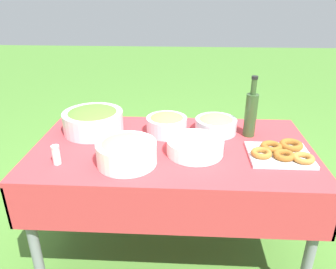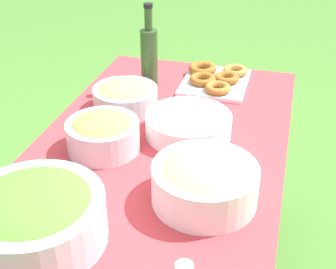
{
  "view_description": "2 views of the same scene",
  "coord_description": "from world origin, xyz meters",
  "px_view_note": "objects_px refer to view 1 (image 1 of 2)",
  "views": [
    {
      "loc": [
        0.06,
        -1.51,
        1.45
      ],
      "look_at": [
        -0.03,
        0.06,
        0.72
      ],
      "focal_mm": 35.0,
      "sensor_mm": 36.0,
      "label": 1
    },
    {
      "loc": [
        -1.17,
        -0.36,
        1.47
      ],
      "look_at": [
        -0.07,
        -0.06,
        0.79
      ],
      "focal_mm": 50.0,
      "sensor_mm": 36.0,
      "label": 2
    }
  ],
  "objects_px": {
    "plate_stack": "(195,146)",
    "olive_bowl": "(167,123)",
    "fruit_bowl": "(216,124)",
    "donut_platter": "(281,153)",
    "pasta_bowl": "(127,151)",
    "salad_bowl": "(93,119)",
    "olive_oil_bottle": "(251,113)"
  },
  "relations": [
    {
      "from": "salad_bowl",
      "to": "fruit_bowl",
      "type": "bearing_deg",
      "value": 2.28
    },
    {
      "from": "pasta_bowl",
      "to": "donut_platter",
      "type": "distance_m",
      "value": 0.74
    },
    {
      "from": "donut_platter",
      "to": "olive_bowl",
      "type": "relative_size",
      "value": 1.36
    },
    {
      "from": "salad_bowl",
      "to": "pasta_bowl",
      "type": "height_order",
      "value": "salad_bowl"
    },
    {
      "from": "fruit_bowl",
      "to": "olive_bowl",
      "type": "xyz_separation_m",
      "value": [
        -0.27,
        -0.03,
        0.01
      ]
    },
    {
      "from": "plate_stack",
      "to": "pasta_bowl",
      "type": "bearing_deg",
      "value": -159.6
    },
    {
      "from": "olive_oil_bottle",
      "to": "olive_bowl",
      "type": "xyz_separation_m",
      "value": [
        -0.45,
        0.01,
        -0.07
      ]
    },
    {
      "from": "salad_bowl",
      "to": "pasta_bowl",
      "type": "relative_size",
      "value": 1.2
    },
    {
      "from": "salad_bowl",
      "to": "plate_stack",
      "type": "bearing_deg",
      "value": -22.34
    },
    {
      "from": "plate_stack",
      "to": "olive_bowl",
      "type": "distance_m",
      "value": 0.28
    },
    {
      "from": "pasta_bowl",
      "to": "plate_stack",
      "type": "distance_m",
      "value": 0.34
    },
    {
      "from": "donut_platter",
      "to": "pasta_bowl",
      "type": "bearing_deg",
      "value": -171.77
    },
    {
      "from": "plate_stack",
      "to": "olive_oil_bottle",
      "type": "distance_m",
      "value": 0.39
    },
    {
      "from": "donut_platter",
      "to": "plate_stack",
      "type": "height_order",
      "value": "plate_stack"
    },
    {
      "from": "olive_oil_bottle",
      "to": "olive_bowl",
      "type": "height_order",
      "value": "olive_oil_bottle"
    },
    {
      "from": "donut_platter",
      "to": "plate_stack",
      "type": "relative_size",
      "value": 1.1
    },
    {
      "from": "salad_bowl",
      "to": "fruit_bowl",
      "type": "height_order",
      "value": "salad_bowl"
    },
    {
      "from": "olive_oil_bottle",
      "to": "fruit_bowl",
      "type": "distance_m",
      "value": 0.2
    },
    {
      "from": "salad_bowl",
      "to": "donut_platter",
      "type": "height_order",
      "value": "salad_bowl"
    },
    {
      "from": "donut_platter",
      "to": "olive_oil_bottle",
      "type": "relative_size",
      "value": 0.92
    },
    {
      "from": "plate_stack",
      "to": "olive_bowl",
      "type": "height_order",
      "value": "olive_bowl"
    },
    {
      "from": "pasta_bowl",
      "to": "donut_platter",
      "type": "xyz_separation_m",
      "value": [
        0.73,
        0.11,
        -0.04
      ]
    },
    {
      "from": "olive_oil_bottle",
      "to": "pasta_bowl",
      "type": "bearing_deg",
      "value": -150.97
    },
    {
      "from": "pasta_bowl",
      "to": "donut_platter",
      "type": "bearing_deg",
      "value": 8.23
    },
    {
      "from": "olive_oil_bottle",
      "to": "olive_bowl",
      "type": "distance_m",
      "value": 0.46
    },
    {
      "from": "plate_stack",
      "to": "donut_platter",
      "type": "bearing_deg",
      "value": -1.67
    },
    {
      "from": "donut_platter",
      "to": "fruit_bowl",
      "type": "bearing_deg",
      "value": 137.27
    },
    {
      "from": "donut_platter",
      "to": "olive_oil_bottle",
      "type": "xyz_separation_m",
      "value": [
        -0.12,
        0.24,
        0.11
      ]
    },
    {
      "from": "plate_stack",
      "to": "fruit_bowl",
      "type": "distance_m",
      "value": 0.29
    },
    {
      "from": "salad_bowl",
      "to": "plate_stack",
      "type": "xyz_separation_m",
      "value": [
        0.57,
        -0.23,
        -0.04
      ]
    },
    {
      "from": "donut_platter",
      "to": "olive_oil_bottle",
      "type": "bearing_deg",
      "value": 115.97
    },
    {
      "from": "pasta_bowl",
      "to": "fruit_bowl",
      "type": "height_order",
      "value": "pasta_bowl"
    }
  ]
}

